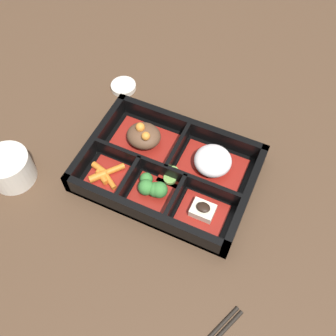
% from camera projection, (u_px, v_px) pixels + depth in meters
% --- Properties ---
extents(ground_plane, '(3.00, 3.00, 0.00)m').
position_uv_depth(ground_plane, '(168.00, 175.00, 0.79)').
color(ground_plane, '#4C3523').
extents(bento_base, '(0.33, 0.24, 0.01)m').
position_uv_depth(bento_base, '(168.00, 173.00, 0.79)').
color(bento_base, black).
rests_on(bento_base, ground_plane).
extents(bento_rim, '(0.33, 0.24, 0.05)m').
position_uv_depth(bento_rim, '(167.00, 170.00, 0.77)').
color(bento_rim, black).
rests_on(bento_rim, ground_plane).
extents(bowl_stew, '(0.13, 0.09, 0.06)m').
position_uv_depth(bowl_stew, '(144.00, 137.00, 0.81)').
color(bowl_stew, maroon).
rests_on(bowl_stew, bento_base).
extents(bowl_rice, '(0.13, 0.09, 0.05)m').
position_uv_depth(bowl_rice, '(213.00, 162.00, 0.77)').
color(bowl_rice, maroon).
rests_on(bowl_rice, bento_base).
extents(bowl_carrots, '(0.08, 0.07, 0.02)m').
position_uv_depth(bowl_carrots, '(106.00, 174.00, 0.77)').
color(bowl_carrots, maroon).
rests_on(bowl_carrots, bento_base).
extents(bowl_greens, '(0.08, 0.07, 0.04)m').
position_uv_depth(bowl_greens, '(153.00, 189.00, 0.74)').
color(bowl_greens, maroon).
rests_on(bowl_greens, bento_base).
extents(bowl_tofu, '(0.09, 0.07, 0.03)m').
position_uv_depth(bowl_tofu, '(203.00, 212.00, 0.73)').
color(bowl_tofu, maroon).
rests_on(bowl_tofu, bento_base).
extents(bowl_pickles, '(0.04, 0.04, 0.01)m').
position_uv_depth(bowl_pickles, '(170.00, 177.00, 0.77)').
color(bowl_pickles, maroon).
rests_on(bowl_pickles, bento_base).
extents(tea_cup, '(0.09, 0.09, 0.06)m').
position_uv_depth(tea_cup, '(10.00, 168.00, 0.76)').
color(tea_cup, beige).
rests_on(tea_cup, ground_plane).
extents(sauce_dish, '(0.06, 0.06, 0.01)m').
position_uv_depth(sauce_dish, '(123.00, 86.00, 0.91)').
color(sauce_dish, beige).
rests_on(sauce_dish, ground_plane).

